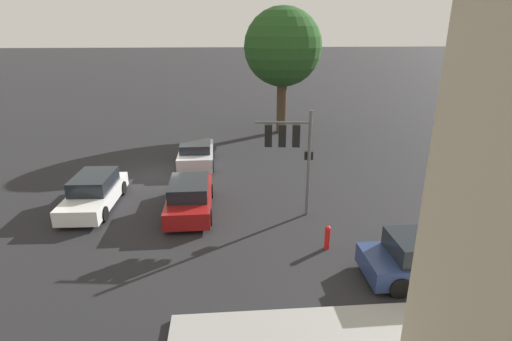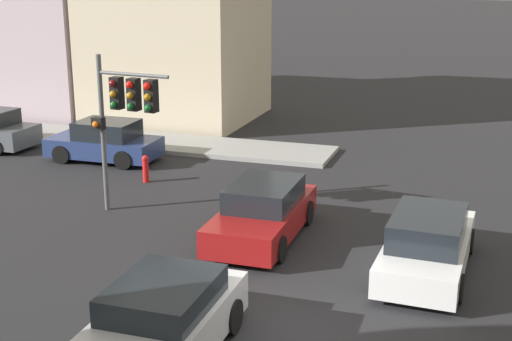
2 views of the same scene
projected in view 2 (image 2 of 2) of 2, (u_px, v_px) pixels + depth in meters
The scene contains 8 objects.
ground_plane at pixel (293, 331), 14.05m from camera, with size 300.00×300.00×0.00m, color black.
rowhouse_backdrop at pixel (9, 1), 35.22m from camera, with size 8.14×25.85×12.17m.
traffic_signal at pixel (124, 104), 19.79m from camera, with size 0.58×2.45×4.57m.
crossing_car_0 at pixel (161, 323), 12.88m from camera, with size 4.27×2.06×1.46m.
crossing_car_1 at pixel (427, 244), 16.59m from camera, with size 4.72×2.04×1.47m.
crossing_car_2 at pixel (263, 212), 18.69m from camera, with size 4.52×1.98×1.48m.
parked_car_0 at pixel (105, 142), 26.18m from camera, with size 2.03×4.05×1.49m.
fire_hydrant at pixel (146, 168), 23.59m from camera, with size 0.22×0.22×0.92m.
Camera 2 is at (-12.22, -3.27, 6.93)m, focal length 50.00 mm.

